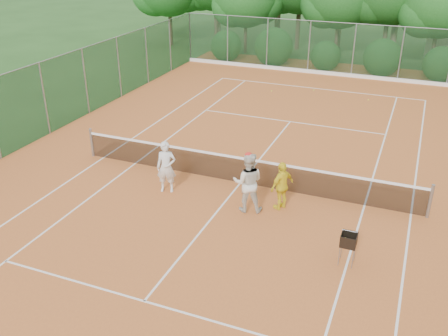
{
  "coord_description": "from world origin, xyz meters",
  "views": [
    {
      "loc": [
        5.1,
        -14.09,
        7.8
      ],
      "look_at": [
        -0.11,
        -1.2,
        1.1
      ],
      "focal_mm": 40.0,
      "sensor_mm": 36.0,
      "label": 1
    }
  ],
  "objects_px": {
    "player_white": "(166,167)",
    "player_yellow": "(282,186)",
    "ball_hopper": "(349,240)",
    "player_center_grp": "(248,182)"
  },
  "relations": [
    {
      "from": "player_white",
      "to": "player_yellow",
      "type": "bearing_deg",
      "value": -13.61
    },
    {
      "from": "player_white",
      "to": "ball_hopper",
      "type": "distance_m",
      "value": 6.36
    },
    {
      "from": "player_yellow",
      "to": "player_white",
      "type": "bearing_deg",
      "value": -57.54
    },
    {
      "from": "player_white",
      "to": "player_center_grp",
      "type": "bearing_deg",
      "value": -21.94
    },
    {
      "from": "player_white",
      "to": "player_center_grp",
      "type": "relative_size",
      "value": 0.89
    },
    {
      "from": "player_white",
      "to": "ball_hopper",
      "type": "bearing_deg",
      "value": -34.56
    },
    {
      "from": "player_center_grp",
      "to": "player_yellow",
      "type": "bearing_deg",
      "value": 28.07
    },
    {
      "from": "player_center_grp",
      "to": "player_white",
      "type": "bearing_deg",
      "value": 176.45
    },
    {
      "from": "player_white",
      "to": "ball_hopper",
      "type": "relative_size",
      "value": 1.96
    },
    {
      "from": "player_white",
      "to": "player_yellow",
      "type": "relative_size",
      "value": 1.11
    }
  ]
}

